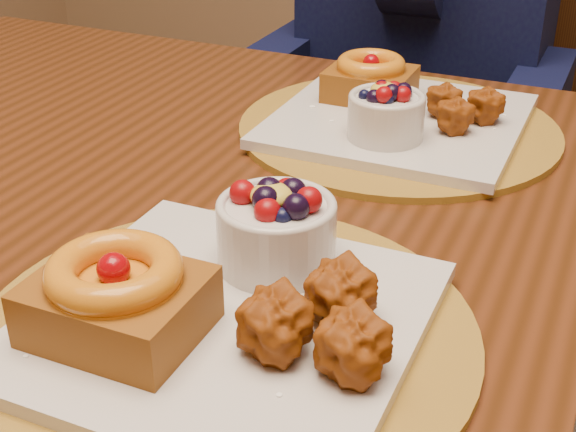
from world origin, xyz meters
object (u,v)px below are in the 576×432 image
Objects in this scene: dining_table at (330,277)px; chair_far at (456,136)px; place_setting_near at (224,300)px; place_setting_far at (396,114)px.

dining_table is 1.66× the size of chair_far.
chair_far is at bearing 91.94° from place_setting_near.
dining_table is 4.21× the size of place_setting_far.
place_setting_near is at bearing -90.92° from dining_table.
chair_far is (-0.04, 0.76, -0.14)m from dining_table.
place_setting_near is at bearing -94.66° from chair_far.
place_setting_near is 1.00m from chair_far.
dining_table is at bearing -89.39° from place_setting_far.
place_setting_near is 0.39× the size of chair_far.
chair_far reaches higher than place_setting_far.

